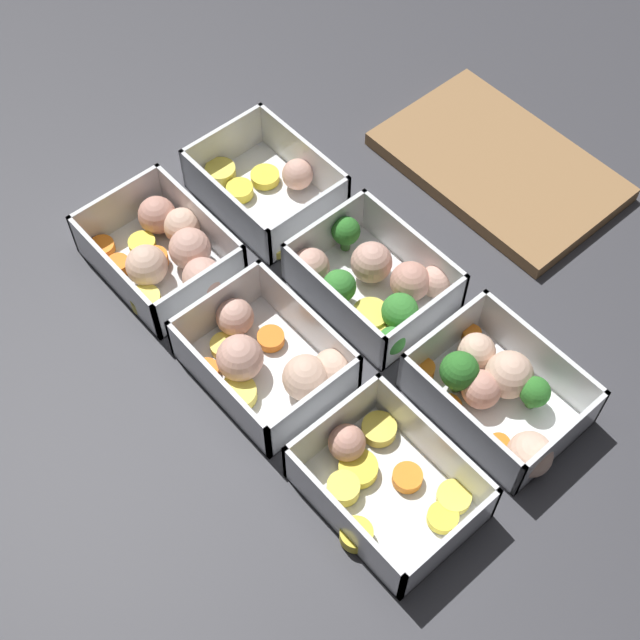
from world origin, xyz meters
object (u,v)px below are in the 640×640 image
(container_near_right, at_px, (382,480))
(container_far_center, at_px, (374,282))
(container_far_right, at_px, (497,391))
(container_near_left, at_px, (167,251))
(container_far_left, at_px, (267,187))
(container_near_center, at_px, (269,360))

(container_near_right, relative_size, container_far_center, 0.97)
(container_near_right, distance_m, container_far_right, 0.15)
(container_far_right, bearing_deg, container_far_center, 179.88)
(container_far_center, bearing_deg, container_far_right, -0.12)
(container_near_left, height_order, container_far_center, same)
(container_far_left, height_order, container_far_right, same)
(container_far_right, bearing_deg, container_near_center, -140.56)
(container_far_center, relative_size, container_far_right, 0.93)
(container_near_center, bearing_deg, container_far_center, 90.36)
(container_far_left, relative_size, container_far_right, 0.98)
(container_near_center, distance_m, container_far_center, 0.15)
(container_far_right, bearing_deg, container_near_right, -93.01)
(container_far_center, height_order, container_far_right, same)
(container_near_left, height_order, container_far_right, same)
(container_near_center, distance_m, container_far_right, 0.23)
(container_far_left, bearing_deg, container_far_right, -0.57)
(container_near_right, height_order, container_far_right, same)
(container_near_right, bearing_deg, container_far_center, 138.89)
(container_near_center, height_order, container_far_right, same)
(container_near_left, distance_m, container_near_center, 0.18)
(container_near_right, bearing_deg, container_near_center, 179.15)
(container_near_right, relative_size, container_far_right, 0.90)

